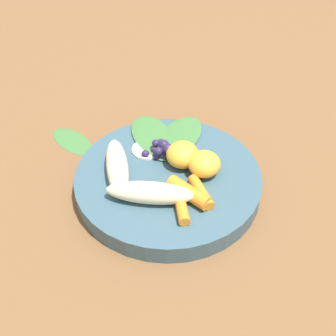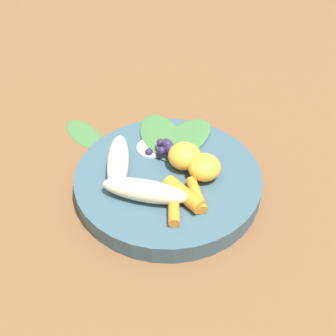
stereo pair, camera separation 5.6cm
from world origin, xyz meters
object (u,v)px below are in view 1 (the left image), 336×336
at_px(bowl, 168,181).
at_px(orange_segment_near, 183,155).
at_px(banana_peeled_left, 150,193).
at_px(banana_peeled_right, 117,167).
at_px(kale_leaf_stray, 72,140).

xyz_separation_m(bowl, orange_segment_near, (0.03, -0.01, 0.03)).
relative_size(banana_peeled_left, orange_segment_near, 2.47).
bearing_deg(banana_peeled_left, orange_segment_near, 64.86).
relative_size(banana_peeled_right, kale_leaf_stray, 1.24).
xyz_separation_m(banana_peeled_left, orange_segment_near, (0.08, 0.00, 0.00)).
height_order(banana_peeled_left, kale_leaf_stray, banana_peeled_left).
bearing_deg(kale_leaf_stray, orange_segment_near, -161.97).
bearing_deg(banana_peeled_left, banana_peeled_right, 139.04).
relative_size(bowl, banana_peeled_right, 2.28).
height_order(bowl, kale_leaf_stray, bowl).
height_order(banana_peeled_left, banana_peeled_right, same).
xyz_separation_m(bowl, kale_leaf_stray, (-0.00, 0.18, -0.01)).
distance_m(bowl, kale_leaf_stray, 0.18).
bearing_deg(kale_leaf_stray, banana_peeled_right, 172.53).
bearing_deg(bowl, kale_leaf_stray, 90.02).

